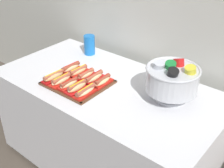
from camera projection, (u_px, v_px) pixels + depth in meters
name	position (u px, v px, depth m)	size (l,w,h in m)	color
ground_plane	(108.00, 163.00, 2.41)	(10.00, 10.00, 0.00)	#4C4238
buffet_table	(108.00, 125.00, 2.21)	(1.61, 0.82, 0.76)	silver
serving_tray	(78.00, 83.00, 2.03)	(0.41, 0.37, 0.01)	#56331E
hot_dog_0	(54.00, 77.00, 2.04)	(0.07, 0.18, 0.06)	#B21414
hot_dog_1	(61.00, 80.00, 2.00)	(0.07, 0.18, 0.06)	red
hot_dog_2	(69.00, 84.00, 1.96)	(0.07, 0.16, 0.06)	red
hot_dog_3	(77.00, 87.00, 1.92)	(0.07, 0.17, 0.06)	red
hot_dog_4	(86.00, 91.00, 1.88)	(0.07, 0.18, 0.06)	red
hot_dog_5	(71.00, 68.00, 2.15)	(0.07, 0.17, 0.06)	red
hot_dog_6	(78.00, 71.00, 2.11)	(0.06, 0.18, 0.06)	red
hot_dog_7	(86.00, 75.00, 2.07)	(0.06, 0.16, 0.06)	#B21414
hot_dog_8	(94.00, 78.00, 2.03)	(0.07, 0.18, 0.06)	red
hot_dog_9	(102.00, 81.00, 1.99)	(0.08, 0.17, 0.06)	red
punch_bowl	(172.00, 79.00, 1.79)	(0.33, 0.33, 0.27)	silver
cup_stack	(89.00, 45.00, 2.41)	(0.09, 0.09, 0.16)	blue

